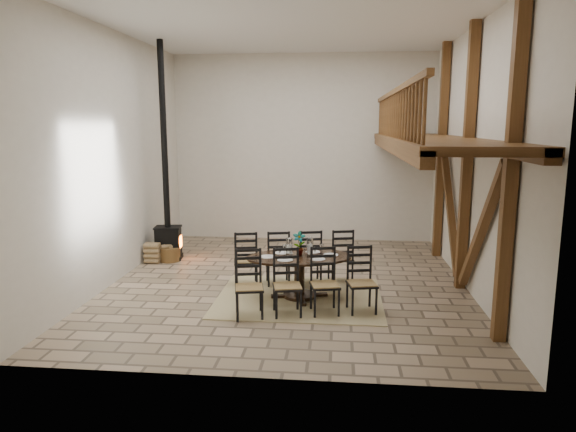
# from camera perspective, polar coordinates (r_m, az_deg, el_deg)

# --- Properties ---
(ground) EXTENTS (8.00, 8.00, 0.00)m
(ground) POSITION_cam_1_polar(r_m,az_deg,el_deg) (10.49, 0.04, -7.35)
(ground) COLOR tan
(ground) RESTS_ON ground
(room_shell) EXTENTS (7.02, 8.02, 5.01)m
(room_shell) POSITION_cam_1_polar(r_m,az_deg,el_deg) (9.95, 6.96, 9.28)
(room_shell) COLOR silver
(room_shell) RESTS_ON ground
(rug) EXTENTS (3.00, 2.50, 0.02)m
(rug) POSITION_cam_1_polar(r_m,az_deg,el_deg) (9.59, 1.26, -9.00)
(rug) COLOR tan
(rug) RESTS_ON ground
(dining_table) EXTENTS (2.76, 2.58, 1.24)m
(dining_table) POSITION_cam_1_polar(r_m,az_deg,el_deg) (9.47, 1.27, -6.80)
(dining_table) COLOR black
(dining_table) RESTS_ON ground
(wood_stove) EXTENTS (0.67, 0.55, 5.00)m
(wood_stove) POSITION_cam_1_polar(r_m,az_deg,el_deg) (12.30, -13.28, 0.47)
(wood_stove) COLOR black
(wood_stove) RESTS_ON ground
(log_basket) EXTENTS (0.49, 0.49, 0.41)m
(log_basket) POSITION_cam_1_polar(r_m,az_deg,el_deg) (12.33, -13.01, -4.08)
(log_basket) COLOR brown
(log_basket) RESTS_ON ground
(log_stack) EXTENTS (0.34, 0.24, 0.47)m
(log_stack) POSITION_cam_1_polar(r_m,az_deg,el_deg) (12.21, -14.84, -4.02)
(log_stack) COLOR #A07959
(log_stack) RESTS_ON ground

